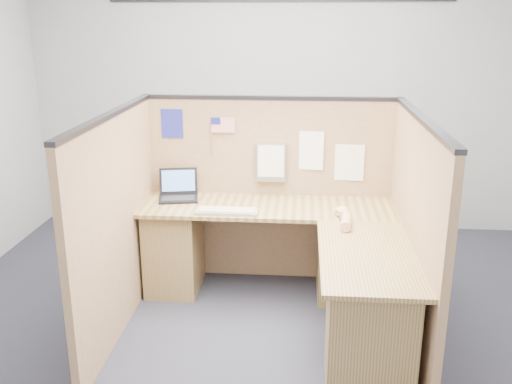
# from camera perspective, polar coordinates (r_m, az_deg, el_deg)

# --- Properties ---
(floor) EXTENTS (5.00, 5.00, 0.00)m
(floor) POSITION_cam_1_polar(r_m,az_deg,el_deg) (4.09, 0.50, -14.17)
(floor) COLOR #20202D
(floor) RESTS_ON ground
(wall_back) EXTENTS (5.00, 0.00, 5.00)m
(wall_back) POSITION_cam_1_polar(r_m,az_deg,el_deg) (5.78, 2.23, 9.95)
(wall_back) COLOR #96989B
(wall_back) RESTS_ON floor
(wall_front) EXTENTS (5.00, 0.00, 5.00)m
(wall_front) POSITION_cam_1_polar(r_m,az_deg,el_deg) (1.46, -6.17, -13.01)
(wall_front) COLOR #96989B
(wall_front) RESTS_ON floor
(cubicle_partitions) EXTENTS (2.06, 1.83, 1.53)m
(cubicle_partitions) POSITION_cam_1_polar(r_m,az_deg,el_deg) (4.15, 0.97, -1.96)
(cubicle_partitions) COLOR #886244
(cubicle_partitions) RESTS_ON floor
(l_desk) EXTENTS (1.95, 1.75, 0.73)m
(l_desk) POSITION_cam_1_polar(r_m,az_deg,el_deg) (4.15, 3.37, -7.57)
(l_desk) COLOR brown
(l_desk) RESTS_ON floor
(laptop) EXTENTS (0.34, 0.34, 0.22)m
(laptop) POSITION_cam_1_polar(r_m,az_deg,el_deg) (4.61, -7.62, 0.10)
(laptop) COLOR black
(laptop) RESTS_ON l_desk
(keyboard) EXTENTS (0.46, 0.16, 0.03)m
(keyboard) POSITION_cam_1_polar(r_m,az_deg,el_deg) (4.23, -2.94, -1.93)
(keyboard) COLOR gray
(keyboard) RESTS_ON l_desk
(mouse) EXTENTS (0.11, 0.07, 0.05)m
(mouse) POSITION_cam_1_polar(r_m,az_deg,el_deg) (4.20, 8.62, -2.13)
(mouse) COLOR silver
(mouse) RESTS_ON l_desk
(hand_forearm) EXTENTS (0.11, 0.39, 0.08)m
(hand_forearm) POSITION_cam_1_polar(r_m,az_deg,el_deg) (4.07, 8.90, -2.58)
(hand_forearm) COLOR tan
(hand_forearm) RESTS_ON l_desk
(blue_poster) EXTENTS (0.17, 0.01, 0.23)m
(blue_poster) POSITION_cam_1_polar(r_m,az_deg,el_deg) (4.65, -8.39, 6.79)
(blue_poster) COLOR navy
(blue_poster) RESTS_ON cubicle_partitions
(american_flag) EXTENTS (0.19, 0.01, 0.33)m
(american_flag) POSITION_cam_1_polar(r_m,az_deg,el_deg) (4.57, -3.59, 6.57)
(american_flag) COLOR olive
(american_flag) RESTS_ON cubicle_partitions
(file_holder) EXTENTS (0.24, 0.05, 0.31)m
(file_holder) POSITION_cam_1_polar(r_m,az_deg,el_deg) (4.57, 1.52, 2.96)
(file_holder) COLOR slate
(file_holder) RESTS_ON cubicle_partitions
(paper_left) EXTENTS (0.24, 0.03, 0.31)m
(paper_left) POSITION_cam_1_polar(r_m,az_deg,el_deg) (4.57, 5.23, 4.15)
(paper_left) COLOR white
(paper_left) RESTS_ON cubicle_partitions
(paper_right) EXTENTS (0.23, 0.02, 0.29)m
(paper_right) POSITION_cam_1_polar(r_m,az_deg,el_deg) (4.61, 9.32, 2.91)
(paper_right) COLOR white
(paper_right) RESTS_ON cubicle_partitions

